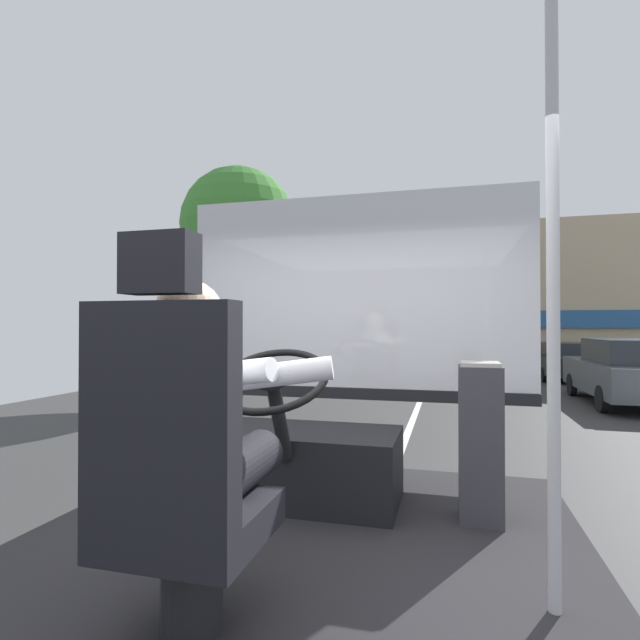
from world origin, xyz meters
name	(u,v)px	position (x,y,z in m)	size (l,w,h in m)	color
ground	(417,409)	(0.00, 8.80, -0.02)	(18.00, 44.00, 0.06)	#323232
driver_seat	(178,476)	(-0.15, -0.49, 1.29)	(0.48, 0.48, 1.27)	black
bus_driver	(199,421)	(-0.15, -0.35, 1.44)	(0.82, 0.58, 0.74)	black
steering_console	(301,461)	(-0.15, 0.81, 0.99)	(1.10, 1.03, 0.88)	black
handrail_pole	(553,301)	(1.02, 0.01, 1.85)	(0.04, 0.04, 2.16)	#B7B7BC
fare_box	(480,441)	(0.82, 0.79, 1.17)	(0.21, 0.23, 0.81)	#333338
windshield_panel	(353,319)	(0.00, 1.62, 1.81)	(2.50, 0.08, 1.48)	silver
street_tree	(239,226)	(-4.37, 9.26, 4.24)	(2.84, 2.84, 5.68)	#4C3828
shop_building	(569,300)	(5.20, 19.04, 2.77)	(12.20, 5.12, 5.54)	tan
parked_car_charcoal	(630,371)	(4.56, 10.39, 0.76)	(1.94, 4.07, 1.47)	#474C51
parked_car_black	(566,360)	(4.44, 16.00, 0.63)	(1.93, 4.24, 1.22)	black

